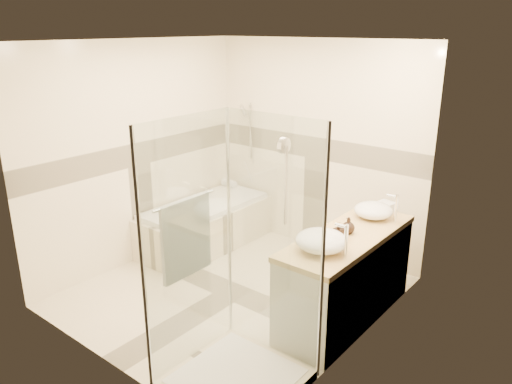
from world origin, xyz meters
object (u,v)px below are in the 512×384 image
Objects in this scene: bathtub at (206,223)px; vanity at (346,277)px; amenity_bottle_a at (338,231)px; vessel_sink_far at (321,241)px; amenity_bottle_b at (348,225)px; shower_enclosure at (231,318)px; vessel_sink_near at (373,210)px.

bathtub is 1.05× the size of vanity.
vanity is 0.52m from amenity_bottle_a.
amenity_bottle_b is (0.00, 0.46, -0.01)m from vessel_sink_far.
shower_enclosure reaches higher than amenity_bottle_a.
vanity is at bearing 77.03° from shower_enclosure.
vessel_sink_far reaches higher than bathtub.
vessel_sink_far is 2.88× the size of amenity_bottle_b.
shower_enclosure is 0.98m from vessel_sink_far.
vessel_sink_near is at bearing 90.00° from amenity_bottle_b.
bathtub is 2.22m from vessel_sink_near.
vessel_sink_far is (-0.02, -0.43, 0.51)m from vanity.
vessel_sink_near is 0.50m from amenity_bottle_b.
amenity_bottle_a is (2.13, -0.50, 0.62)m from bathtub.
shower_enclosure is at bearing -98.66° from vessel_sink_near.
vessel_sink_far is (0.00, -0.95, 0.01)m from vessel_sink_near.
amenity_bottle_a is at bearing -13.30° from bathtub.
shower_enclosure is 1.22m from amenity_bottle_a.
bathtub is 3.91× the size of vessel_sink_far.
amenity_bottle_b is (0.00, 0.18, -0.00)m from amenity_bottle_a.
bathtub is 2.47m from shower_enclosure.
shower_enclosure is at bearing -101.89° from amenity_bottle_b.
vanity is 1.31m from shower_enclosure.
shower_enclosure reaches higher than vanity.
amenity_bottle_b is (0.27, 1.30, 0.42)m from shower_enclosure.
vanity is 0.72m from vessel_sink_near.
vessel_sink_far is 0.46m from amenity_bottle_b.
shower_enclosure is at bearing -108.06° from vessel_sink_far.
vessel_sink_near is at bearing 4.58° from bathtub.
bathtub is 2.18m from vanity.
amenity_bottle_a is (0.00, -0.67, 0.00)m from vessel_sink_near.
vanity is at bearing -50.90° from amenity_bottle_b.
vessel_sink_near is 0.67m from amenity_bottle_a.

